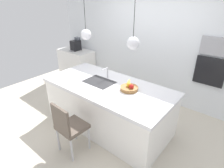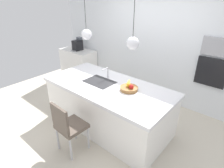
{
  "view_description": "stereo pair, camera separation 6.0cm",
  "coord_description": "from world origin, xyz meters",
  "px_view_note": "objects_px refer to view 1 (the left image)",
  "views": [
    {
      "loc": [
        1.98,
        -2.28,
        2.37
      ],
      "look_at": [
        0.1,
        0.0,
        0.93
      ],
      "focal_mm": 29.79,
      "sensor_mm": 36.0,
      "label": 1
    },
    {
      "loc": [
        2.02,
        -2.24,
        2.37
      ],
      "look_at": [
        0.1,
        0.0,
        0.93
      ],
      "focal_mm": 29.79,
      "sensor_mm": 36.0,
      "label": 2
    }
  ],
  "objects_px": {
    "fruit_bowl": "(129,88)",
    "oven": "(210,71)",
    "microwave": "(216,46)",
    "coffee_machine": "(76,45)",
    "chair_near": "(69,126)"
  },
  "relations": [
    {
      "from": "fruit_bowl",
      "to": "microwave",
      "type": "height_order",
      "value": "microwave"
    },
    {
      "from": "fruit_bowl",
      "to": "coffee_machine",
      "type": "xyz_separation_m",
      "value": [
        -2.78,
        1.2,
        0.06
      ]
    },
    {
      "from": "microwave",
      "to": "chair_near",
      "type": "bearing_deg",
      "value": -117.62
    },
    {
      "from": "coffee_machine",
      "to": "microwave",
      "type": "bearing_deg",
      "value": 4.62
    },
    {
      "from": "oven",
      "to": "chair_near",
      "type": "relative_size",
      "value": 0.61
    },
    {
      "from": "fruit_bowl",
      "to": "microwave",
      "type": "distance_m",
      "value": 1.83
    },
    {
      "from": "fruit_bowl",
      "to": "coffee_machine",
      "type": "distance_m",
      "value": 3.03
    },
    {
      "from": "microwave",
      "to": "oven",
      "type": "distance_m",
      "value": 0.5
    },
    {
      "from": "oven",
      "to": "chair_near",
      "type": "height_order",
      "value": "oven"
    },
    {
      "from": "fruit_bowl",
      "to": "oven",
      "type": "height_order",
      "value": "oven"
    },
    {
      "from": "oven",
      "to": "fruit_bowl",
      "type": "bearing_deg",
      "value": -120.86
    },
    {
      "from": "fruit_bowl",
      "to": "microwave",
      "type": "relative_size",
      "value": 0.57
    },
    {
      "from": "microwave",
      "to": "coffee_machine",
      "type": "bearing_deg",
      "value": -175.38
    },
    {
      "from": "fruit_bowl",
      "to": "coffee_machine",
      "type": "height_order",
      "value": "coffee_machine"
    },
    {
      "from": "coffee_machine",
      "to": "oven",
      "type": "xyz_separation_m",
      "value": [
        3.67,
        0.3,
        0.01
      ]
    }
  ]
}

